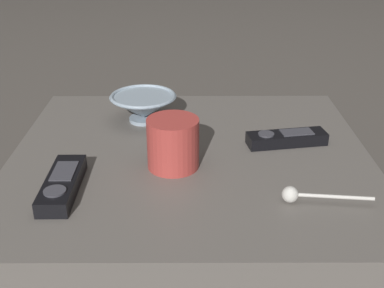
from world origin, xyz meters
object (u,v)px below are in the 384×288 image
at_px(tv_remote_near, 288,138).
at_px(tv_remote_far, 64,184).
at_px(cereal_bowl, 145,106).
at_px(teaspoon, 300,195).
at_px(coffee_mug, 175,143).

height_order(tv_remote_near, tv_remote_far, tv_remote_far).
xyz_separation_m(tv_remote_near, tv_remote_far, (-0.17, 0.39, 0.00)).
relative_size(cereal_bowl, teaspoon, 1.00).
bearing_deg(cereal_bowl, coffee_mug, -161.20).
bearing_deg(cereal_bowl, teaspoon, -140.32).
bearing_deg(tv_remote_near, cereal_bowl, 68.00).
bearing_deg(coffee_mug, tv_remote_far, 115.67).
distance_m(cereal_bowl, tv_remote_near, 0.31).
relative_size(coffee_mug, teaspoon, 0.65).
height_order(coffee_mug, tv_remote_far, coffee_mug).
bearing_deg(teaspoon, cereal_bowl, 39.68).
relative_size(teaspoon, tv_remote_near, 0.89).
distance_m(tv_remote_near, tv_remote_far, 0.43).
relative_size(cereal_bowl, tv_remote_near, 0.89).
distance_m(cereal_bowl, tv_remote_far, 0.31).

